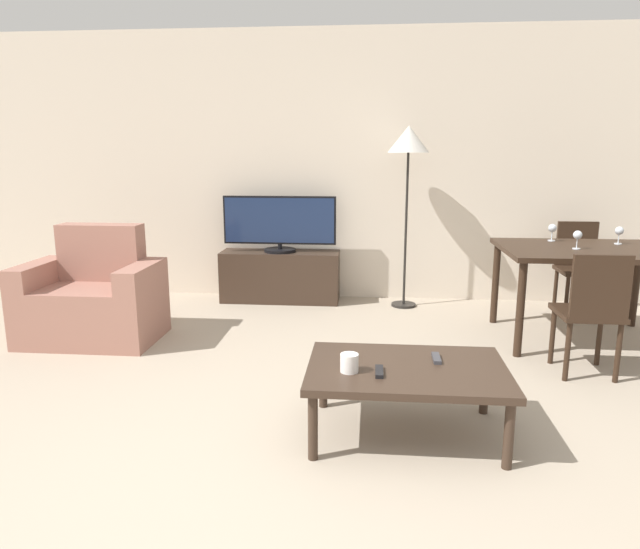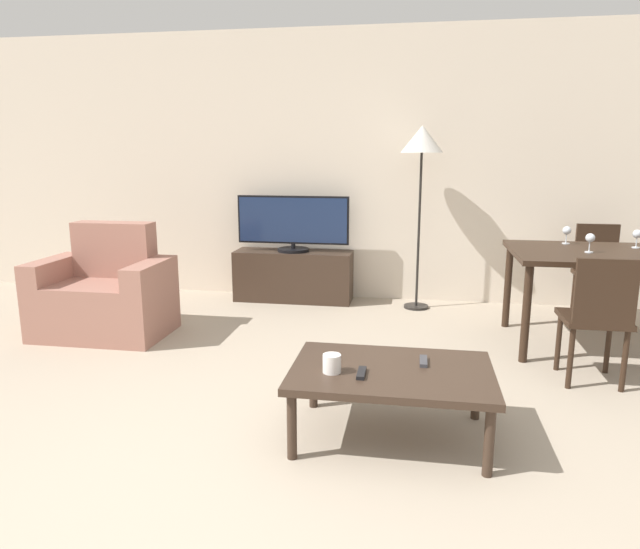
# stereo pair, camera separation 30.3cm
# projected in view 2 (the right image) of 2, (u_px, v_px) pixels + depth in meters

# --- Properties ---
(ground_plane) EXTENTS (18.00, 18.00, 0.00)m
(ground_plane) POSITION_uv_depth(u_px,v_px,m) (195.00, 521.00, 2.37)
(ground_plane) COLOR tan
(wall_back) EXTENTS (7.92, 0.06, 2.70)m
(wall_back) POSITION_uv_depth(u_px,v_px,m) (332.00, 167.00, 5.82)
(wall_back) COLOR beige
(wall_back) RESTS_ON ground_plane
(armchair) EXTENTS (1.05, 0.69, 0.92)m
(armchair) POSITION_uv_depth(u_px,v_px,m) (105.00, 296.00, 4.76)
(armchair) COLOR #9E6B5B
(armchair) RESTS_ON ground_plane
(tv_stand) EXTENTS (1.20, 0.38, 0.51)m
(tv_stand) POSITION_uv_depth(u_px,v_px,m) (294.00, 276.00, 5.86)
(tv_stand) COLOR #38281E
(tv_stand) RESTS_ON ground_plane
(tv) EXTENTS (1.14, 0.32, 0.56)m
(tv) POSITION_uv_depth(u_px,v_px,m) (293.00, 223.00, 5.74)
(tv) COLOR black
(tv) RESTS_ON tv_stand
(coffee_table) EXTENTS (1.06, 0.71, 0.39)m
(coffee_table) POSITION_uv_depth(u_px,v_px,m) (391.00, 376.00, 3.00)
(coffee_table) COLOR #38281E
(coffee_table) RESTS_ON ground_plane
(dining_table) EXTENTS (1.32, 1.00, 0.76)m
(dining_table) POSITION_uv_depth(u_px,v_px,m) (600.00, 262.00, 4.36)
(dining_table) COLOR black
(dining_table) RESTS_ON ground_plane
(dining_chair_near) EXTENTS (0.40, 0.40, 0.86)m
(dining_chair_near) POSITION_uv_depth(u_px,v_px,m) (598.00, 314.00, 3.66)
(dining_chair_near) COLOR black
(dining_chair_near) RESTS_ON ground_plane
(dining_chair_far) EXTENTS (0.40, 0.40, 0.86)m
(dining_chair_far) POSITION_uv_depth(u_px,v_px,m) (598.00, 267.00, 5.13)
(dining_chair_far) COLOR black
(dining_chair_far) RESTS_ON ground_plane
(floor_lamp) EXTENTS (0.39, 0.39, 1.75)m
(floor_lamp) POSITION_uv_depth(u_px,v_px,m) (422.00, 147.00, 5.29)
(floor_lamp) COLOR black
(floor_lamp) RESTS_ON ground_plane
(remote_primary) EXTENTS (0.04, 0.15, 0.02)m
(remote_primary) POSITION_uv_depth(u_px,v_px,m) (361.00, 373.00, 2.91)
(remote_primary) COLOR black
(remote_primary) RESTS_ON coffee_table
(remote_secondary) EXTENTS (0.04, 0.15, 0.02)m
(remote_secondary) POSITION_uv_depth(u_px,v_px,m) (423.00, 361.00, 3.07)
(remote_secondary) COLOR #38383D
(remote_secondary) RESTS_ON coffee_table
(cup_white_near) EXTENTS (0.09, 0.09, 0.10)m
(cup_white_near) POSITION_uv_depth(u_px,v_px,m) (332.00, 363.00, 2.93)
(cup_white_near) COLOR white
(cup_white_near) RESTS_ON coffee_table
(wine_glass_left) EXTENTS (0.07, 0.07, 0.15)m
(wine_glass_left) POSITION_uv_depth(u_px,v_px,m) (567.00, 232.00, 4.67)
(wine_glass_left) COLOR silver
(wine_glass_left) RESTS_ON dining_table
(wine_glass_center) EXTENTS (0.07, 0.07, 0.15)m
(wine_glass_center) POSITION_uv_depth(u_px,v_px,m) (590.00, 239.00, 4.27)
(wine_glass_center) COLOR silver
(wine_glass_center) RESTS_ON dining_table
(wine_glass_right) EXTENTS (0.07, 0.07, 0.15)m
(wine_glass_right) POSITION_uv_depth(u_px,v_px,m) (637.00, 235.00, 4.47)
(wine_glass_right) COLOR silver
(wine_glass_right) RESTS_ON dining_table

